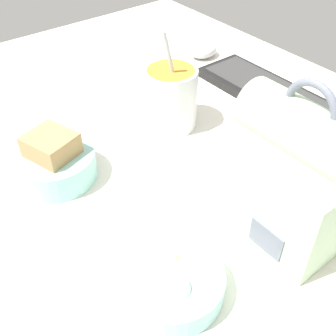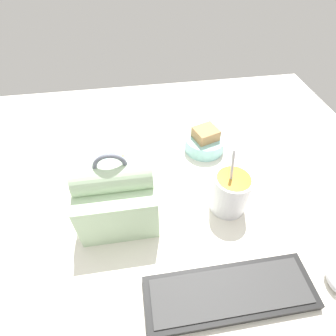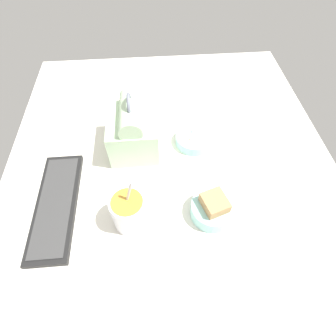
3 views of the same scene
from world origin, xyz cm
name	(u,v)px [view 3 (image 3 of 3)]	position (x,y,z in cm)	size (l,w,h in cm)	color
desk_surface	(172,177)	(0.00, 0.00, 1.00)	(140.00, 110.00, 2.00)	silver
keyboard	(56,205)	(-8.55, 35.35, 3.02)	(35.69, 11.56, 2.10)	black
lunch_bag	(133,130)	(13.37, 11.81, 10.29)	(18.50, 16.11, 22.05)	#B7D6AD
soup_cup	(129,211)	(-15.09, 13.25, 7.87)	(9.50, 9.50, 18.80)	silver
bento_bowl_sandwich	(213,208)	(-14.63, -10.24, 5.02)	(12.75, 12.75, 8.10)	#93D1CC
bento_bowl_snacks	(194,139)	(13.37, -8.82, 3.94)	(12.77, 12.77, 5.31)	#93D1CC
computer_mouse	(32,293)	(-32.62, 36.91, 3.68)	(5.57, 6.88, 3.37)	silver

